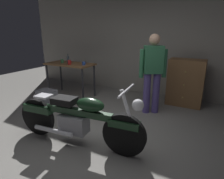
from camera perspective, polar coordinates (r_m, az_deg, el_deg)
name	(u,v)px	position (r m, az deg, el deg)	size (l,w,h in m)	color
ground_plane	(95,137)	(3.34, -5.18, -13.99)	(12.00, 12.00, 0.00)	gray
back_wall	(150,38)	(5.42, 11.29, 14.93)	(8.00, 0.12, 3.10)	gray
workbench	(70,67)	(5.26, -12.39, 6.43)	(1.30, 0.64, 0.90)	brown
motorcycle	(77,118)	(3.00, -10.33, -8.32)	(2.19, 0.62, 1.00)	black
person_standing	(153,71)	(4.07, 12.02, 5.42)	(0.50, 0.38, 1.67)	#574992
wooden_dresser	(185,83)	(4.85, 21.04, 1.93)	(0.80, 0.47, 1.10)	brown
storage_bin	(47,97)	(4.99, -18.80, -2.01)	(0.44, 0.32, 0.34)	gray
mug_red_diner	(69,62)	(5.03, -12.57, 7.90)	(0.12, 0.08, 0.11)	red
mug_green_speckled	(62,61)	(5.32, -14.61, 8.19)	(0.11, 0.07, 0.10)	#3D7F4C
mug_blue_enamel	(84,63)	(4.87, -8.43, 7.69)	(0.11, 0.08, 0.09)	#2D51AD
bottle	(68,59)	(5.28, -12.96, 8.75)	(0.06, 0.06, 0.24)	#3F4C59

